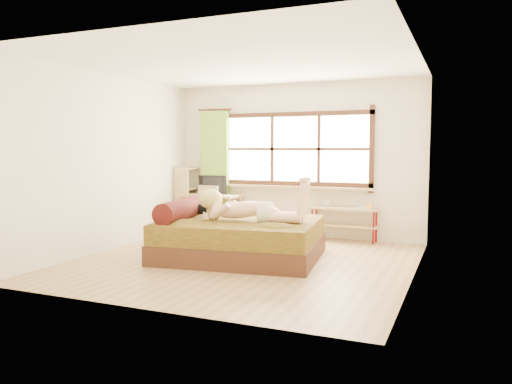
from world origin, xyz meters
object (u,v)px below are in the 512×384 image
at_px(desk, 210,199).
at_px(pipe_shelf, 345,216).
at_px(bed, 237,237).
at_px(chair, 205,208).
at_px(kitten, 200,208).
at_px(bookshelf, 188,198).
at_px(woman, 249,198).

distance_m(desk, pipe_shelf, 2.51).
xyz_separation_m(bed, chair, (-1.27, 1.39, 0.20)).
bearing_deg(kitten, bookshelf, 117.74).
bearing_deg(woman, desk, 123.82).
relative_size(bed, woman, 1.57).
relative_size(woman, kitten, 4.67).
distance_m(bed, bookshelf, 2.66).
xyz_separation_m(kitten, bookshelf, (-1.23, 1.74, -0.06)).
xyz_separation_m(chair, bookshelf, (-0.62, 0.45, 0.12)).
distance_m(woman, bookshelf, 2.83).
distance_m(bed, pipe_shelf, 2.19).
xyz_separation_m(kitten, desk, (-0.71, 1.65, -0.06)).
xyz_separation_m(bed, kitten, (-0.67, 0.11, 0.38)).
xyz_separation_m(woman, desk, (-1.58, 1.80, -0.26)).
bearing_deg(kitten, woman, -17.28).
relative_size(chair, bookshelf, 0.74).
height_order(woman, kitten, woman).
distance_m(woman, kitten, 0.90).
distance_m(kitten, chair, 1.43).
height_order(kitten, desk, kitten).
relative_size(bed, chair, 2.68).
height_order(woman, desk, woman).
bearing_deg(bookshelf, pipe_shelf, -0.17).
bearing_deg(chair, kitten, -61.56).
height_order(desk, chair, chair).
height_order(pipe_shelf, bookshelf, bookshelf).
distance_m(chair, bookshelf, 0.78).
bearing_deg(kitten, bed, -16.63).
relative_size(desk, chair, 1.31).
distance_m(desk, bookshelf, 0.52).
bearing_deg(pipe_shelf, desk, -175.67).
relative_size(bed, bookshelf, 1.98).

